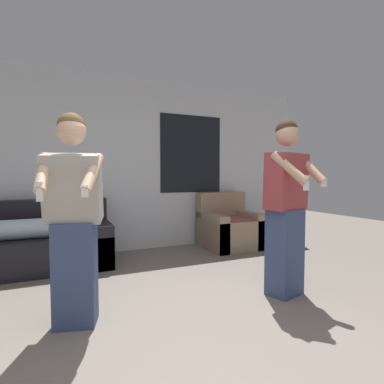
{
  "coord_description": "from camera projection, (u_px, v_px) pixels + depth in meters",
  "views": [
    {
      "loc": [
        -0.77,
        -1.36,
        1.17
      ],
      "look_at": [
        0.29,
        1.03,
        1.03
      ],
      "focal_mm": 28.0,
      "sensor_mm": 36.0,
      "label": 1
    }
  ],
  "objects": [
    {
      "name": "wall_back",
      "position": [
        115.0,
        164.0,
        4.61
      ],
      "size": [
        6.74,
        0.07,
        2.7
      ],
      "color": "silver",
      "rests_on": "ground_plane"
    },
    {
      "name": "armchair",
      "position": [
        229.0,
        228.0,
        4.95
      ],
      "size": [
        0.86,
        0.83,
        0.9
      ],
      "color": "#937A60",
      "rests_on": "ground_plane"
    },
    {
      "name": "person_left",
      "position": [
        74.0,
        219.0,
        2.31
      ],
      "size": [
        0.49,
        0.56,
        1.65
      ],
      "color": "#384770",
      "rests_on": "ground_plane"
    },
    {
      "name": "couch",
      "position": [
        24.0,
        246.0,
        3.73
      ],
      "size": [
        2.07,
        0.89,
        0.86
      ],
      "color": "black",
      "rests_on": "ground_plane"
    },
    {
      "name": "person_right",
      "position": [
        286.0,
        207.0,
        2.92
      ],
      "size": [
        0.51,
        0.54,
        1.72
      ],
      "color": "#384770",
      "rests_on": "ground_plane"
    }
  ]
}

